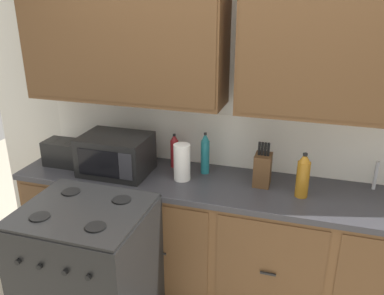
{
  "coord_description": "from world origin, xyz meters",
  "views": [
    {
      "loc": [
        0.52,
        -2.15,
        2.15
      ],
      "look_at": [
        -0.22,
        0.27,
        1.17
      ],
      "focal_mm": 37.72,
      "sensor_mm": 36.0,
      "label": 1
    }
  ],
  "objects_px": {
    "knife_block": "(263,169)",
    "bottle_teal": "(205,154)",
    "stove_range": "(90,273)",
    "toaster": "(64,153)",
    "bottle_red": "(174,151)",
    "microwave": "(116,154)",
    "bottle_amber": "(303,176)",
    "paper_towel_roll": "(182,162)"
  },
  "relations": [
    {
      "from": "knife_block",
      "to": "bottle_teal",
      "type": "bearing_deg",
      "value": 170.53
    },
    {
      "from": "stove_range",
      "to": "toaster",
      "type": "height_order",
      "value": "toaster"
    },
    {
      "from": "stove_range",
      "to": "bottle_red",
      "type": "distance_m",
      "value": 1.03
    },
    {
      "from": "toaster",
      "to": "knife_block",
      "type": "height_order",
      "value": "knife_block"
    },
    {
      "from": "microwave",
      "to": "bottle_amber",
      "type": "distance_m",
      "value": 1.3
    },
    {
      "from": "stove_range",
      "to": "toaster",
      "type": "distance_m",
      "value": 0.95
    },
    {
      "from": "bottle_teal",
      "to": "microwave",
      "type": "bearing_deg",
      "value": -163.9
    },
    {
      "from": "toaster",
      "to": "paper_towel_roll",
      "type": "xyz_separation_m",
      "value": [
        0.94,
        0.01,
        0.03
      ]
    },
    {
      "from": "microwave",
      "to": "bottle_red",
      "type": "height_order",
      "value": "microwave"
    },
    {
      "from": "knife_block",
      "to": "paper_towel_roll",
      "type": "xyz_separation_m",
      "value": [
        -0.55,
        -0.08,
        0.01
      ]
    },
    {
      "from": "microwave",
      "to": "bottle_amber",
      "type": "height_order",
      "value": "bottle_amber"
    },
    {
      "from": "knife_block",
      "to": "bottle_amber",
      "type": "relative_size",
      "value": 1.04
    },
    {
      "from": "paper_towel_roll",
      "to": "bottle_amber",
      "type": "bearing_deg",
      "value": -0.87
    },
    {
      "from": "bottle_red",
      "to": "bottle_teal",
      "type": "xyz_separation_m",
      "value": [
        0.25,
        -0.04,
        0.02
      ]
    },
    {
      "from": "stove_range",
      "to": "paper_towel_roll",
      "type": "height_order",
      "value": "paper_towel_roll"
    },
    {
      "from": "microwave",
      "to": "bottle_red",
      "type": "relative_size",
      "value": 1.85
    },
    {
      "from": "paper_towel_roll",
      "to": "bottle_red",
      "type": "distance_m",
      "value": 0.23
    },
    {
      "from": "knife_block",
      "to": "bottle_amber",
      "type": "xyz_separation_m",
      "value": [
        0.27,
        -0.09,
        0.03
      ]
    },
    {
      "from": "knife_block",
      "to": "bottle_red",
      "type": "distance_m",
      "value": 0.68
    },
    {
      "from": "toaster",
      "to": "knife_block",
      "type": "bearing_deg",
      "value": 3.62
    },
    {
      "from": "stove_range",
      "to": "paper_towel_roll",
      "type": "bearing_deg",
      "value": 54.99
    },
    {
      "from": "microwave",
      "to": "toaster",
      "type": "relative_size",
      "value": 1.71
    },
    {
      "from": "bottle_red",
      "to": "bottle_teal",
      "type": "height_order",
      "value": "bottle_teal"
    },
    {
      "from": "paper_towel_roll",
      "to": "toaster",
      "type": "bearing_deg",
      "value": -179.16
    },
    {
      "from": "microwave",
      "to": "bottle_amber",
      "type": "xyz_separation_m",
      "value": [
        1.3,
        0.02,
        0.01
      ]
    },
    {
      "from": "stove_range",
      "to": "microwave",
      "type": "height_order",
      "value": "microwave"
    },
    {
      "from": "bottle_amber",
      "to": "toaster",
      "type": "bearing_deg",
      "value": -179.95
    },
    {
      "from": "paper_towel_roll",
      "to": "bottle_teal",
      "type": "height_order",
      "value": "bottle_teal"
    },
    {
      "from": "bottle_red",
      "to": "bottle_amber",
      "type": "bearing_deg",
      "value": -12.26
    },
    {
      "from": "toaster",
      "to": "bottle_teal",
      "type": "relative_size",
      "value": 0.91
    },
    {
      "from": "bottle_teal",
      "to": "paper_towel_roll",
      "type": "bearing_deg",
      "value": -129.69
    },
    {
      "from": "bottle_red",
      "to": "bottle_teal",
      "type": "bearing_deg",
      "value": -9.29
    },
    {
      "from": "microwave",
      "to": "paper_towel_roll",
      "type": "xyz_separation_m",
      "value": [
        0.49,
        0.03,
        -0.01
      ]
    },
    {
      "from": "stove_range",
      "to": "knife_block",
      "type": "xyz_separation_m",
      "value": [
        0.97,
        0.69,
        0.56
      ]
    },
    {
      "from": "stove_range",
      "to": "bottle_teal",
      "type": "bearing_deg",
      "value": 54.01
    },
    {
      "from": "bottle_amber",
      "to": "paper_towel_roll",
      "type": "bearing_deg",
      "value": 179.13
    },
    {
      "from": "toaster",
      "to": "bottle_red",
      "type": "xyz_separation_m",
      "value": [
        0.81,
        0.2,
        0.03
      ]
    },
    {
      "from": "stove_range",
      "to": "knife_block",
      "type": "distance_m",
      "value": 1.31
    },
    {
      "from": "toaster",
      "to": "paper_towel_roll",
      "type": "height_order",
      "value": "paper_towel_roll"
    },
    {
      "from": "knife_block",
      "to": "paper_towel_roll",
      "type": "bearing_deg",
      "value": -171.66
    },
    {
      "from": "toaster",
      "to": "bottle_teal",
      "type": "xyz_separation_m",
      "value": [
        1.06,
        0.16,
        0.05
      ]
    },
    {
      "from": "microwave",
      "to": "toaster",
      "type": "bearing_deg",
      "value": 178.22
    }
  ]
}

